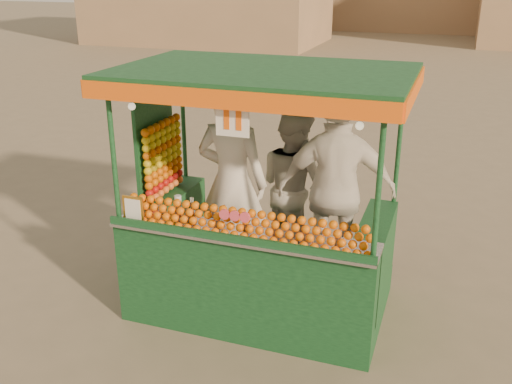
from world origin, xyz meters
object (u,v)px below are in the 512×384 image
(juice_cart, at_px, (252,238))
(vendor_right, at_px, (337,191))
(vendor_left, at_px, (232,183))
(vendor_middle, at_px, (293,187))

(juice_cart, relative_size, vendor_right, 1.38)
(vendor_left, bearing_deg, vendor_middle, -132.19)
(juice_cart, height_order, vendor_left, juice_cart)
(juice_cart, relative_size, vendor_left, 1.35)
(juice_cart, distance_m, vendor_middle, 0.77)
(juice_cart, xyz_separation_m, vendor_left, (-0.27, 0.18, 0.47))
(juice_cart, xyz_separation_m, vendor_middle, (0.21, 0.67, 0.31))
(vendor_left, relative_size, vendor_right, 1.03)
(vendor_middle, relative_size, vendor_right, 0.86)
(juice_cart, height_order, vendor_right, juice_cart)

